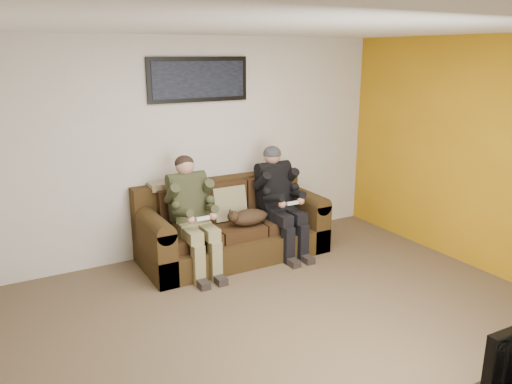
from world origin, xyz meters
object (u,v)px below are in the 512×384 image
person_right (279,194)px  framed_poster (199,80)px  cat (248,217)px  person_left (192,208)px  sofa (231,228)px

person_right → framed_poster: bearing=143.4°
person_right → cat: size_ratio=1.99×
person_left → person_right: (1.14, 0.00, 0.00)m
person_right → cat: 0.53m
person_left → framed_poster: (0.37, 0.57, 1.37)m
person_right → person_left: bearing=-180.0°
person_left → sofa: bearing=18.0°
framed_poster → person_left: bearing=-122.9°
sofa → framed_poster: framed_poster is taller
sofa → person_left: (-0.57, -0.19, 0.39)m
person_right → cat: (-0.48, -0.08, -0.19)m
person_left → cat: 0.69m
person_right → cat: bearing=-170.0°
person_left → framed_poster: bearing=57.1°
framed_poster → person_right: bearing=-36.6°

